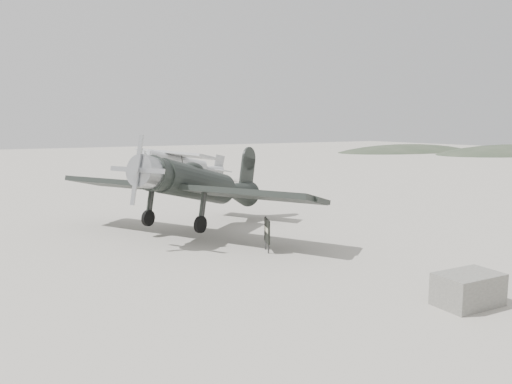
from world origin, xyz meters
The scene contains 6 objects.
ground centered at (0.00, 0.00, 0.00)m, with size 160.00×160.00×0.00m, color #9F998D.
hill_northeast centered at (50.00, 40.00, 0.00)m, with size 32.00×16.00×5.20m, color #303D2C.
lowwing_monoplane centered at (-3.98, 0.69, 1.96)m, with size 9.11×10.86×3.71m.
highwing_monoplane centered at (1.58, 16.95, 1.79)m, with size 7.22×10.15×2.86m.
equipment_block centered at (-1.76, -10.49, 0.40)m, with size 1.61×1.01×0.81m, color #605F5A.
sign_board centered at (-3.32, -3.53, 0.72)m, with size 0.35×0.80×1.20m.
Camera 1 is at (-12.24, -18.11, 4.45)m, focal length 35.00 mm.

